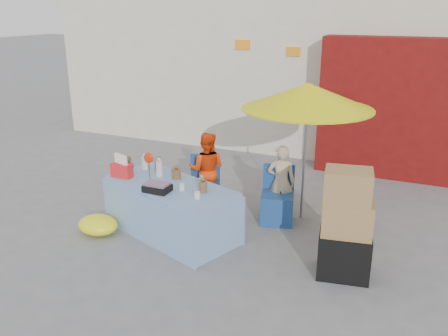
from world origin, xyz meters
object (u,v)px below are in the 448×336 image
at_px(chair_right, 277,206).
at_px(vendor_orange, 207,170).
at_px(chair_left, 203,193).
at_px(market_table, 171,208).
at_px(umbrella, 308,97).
at_px(vendor_beige, 281,182).
at_px(box_stack, 346,228).

distance_m(chair_right, vendor_orange, 1.30).
xyz_separation_m(chair_left, chair_right, (1.25, 0.00, 0.00)).
distance_m(market_table, umbrella, 2.53).
bearing_deg(vendor_beige, umbrella, -168.28).
distance_m(market_table, vendor_beige, 1.72).
bearing_deg(chair_right, vendor_orange, 158.99).
xyz_separation_m(vendor_beige, box_stack, (1.19, -1.26, 0.04)).
height_order(chair_left, umbrella, umbrella).
xyz_separation_m(chair_right, umbrella, (0.30, 0.28, 1.64)).
xyz_separation_m(vendor_orange, vendor_beige, (1.25, 0.00, -0.03)).
relative_size(chair_right, vendor_beige, 0.72).
xyz_separation_m(chair_left, vendor_beige, (1.25, 0.13, 0.33)).
distance_m(vendor_beige, umbrella, 1.35).
bearing_deg(market_table, chair_right, 58.06).
relative_size(vendor_beige, box_stack, 0.87).
bearing_deg(box_stack, chair_right, 136.92).
bearing_deg(chair_left, box_stack, -39.44).
height_order(vendor_beige, umbrella, umbrella).
relative_size(umbrella, box_stack, 1.54).
relative_size(market_table, chair_right, 2.57).
bearing_deg(chair_left, vendor_orange, 73.44).
height_order(chair_right, vendor_beige, vendor_beige).
distance_m(chair_left, box_stack, 2.72).
bearing_deg(box_stack, vendor_beige, 133.57).
bearing_deg(market_table, box_stack, 17.11).
xyz_separation_m(chair_right, vendor_beige, (0.00, 0.13, 0.33)).
height_order(market_table, chair_right, market_table).
xyz_separation_m(vendor_beige, umbrella, (0.30, 0.15, 1.30)).
bearing_deg(vendor_orange, vendor_beige, 165.16).
distance_m(vendor_beige, box_stack, 1.73).
height_order(chair_left, vendor_orange, vendor_orange).
height_order(vendor_orange, vendor_beige, vendor_orange).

